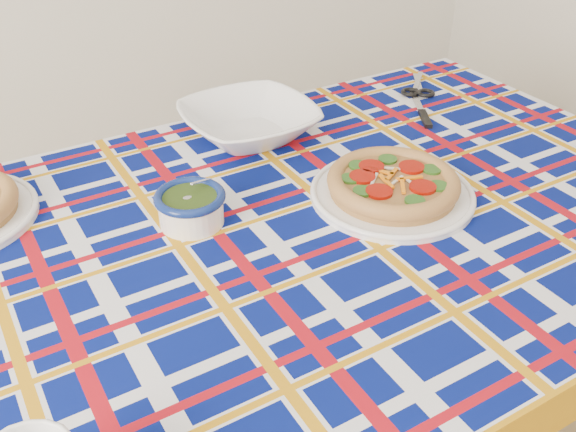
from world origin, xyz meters
name	(u,v)px	position (x,y,z in m)	size (l,w,h in m)	color
dining_table	(301,256)	(0.45, 0.55, 0.67)	(1.66, 1.11, 0.75)	brown
tablecloth	(301,246)	(0.45, 0.55, 0.70)	(1.62, 1.03, 0.11)	#05105D
main_focaccia_plate	(393,183)	(0.65, 0.54, 0.78)	(0.32, 0.32, 0.06)	#9C6B37
pesto_bowl	(190,205)	(0.28, 0.63, 0.79)	(0.13, 0.13, 0.08)	#1E310D
serving_bowl	(249,122)	(0.51, 0.90, 0.79)	(0.29, 0.29, 0.07)	white
table_knife	(417,102)	(0.95, 0.88, 0.76)	(0.22, 0.02, 0.01)	silver
kitchen_scissors	(418,81)	(1.03, 0.98, 0.76)	(0.19, 0.09, 0.02)	silver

